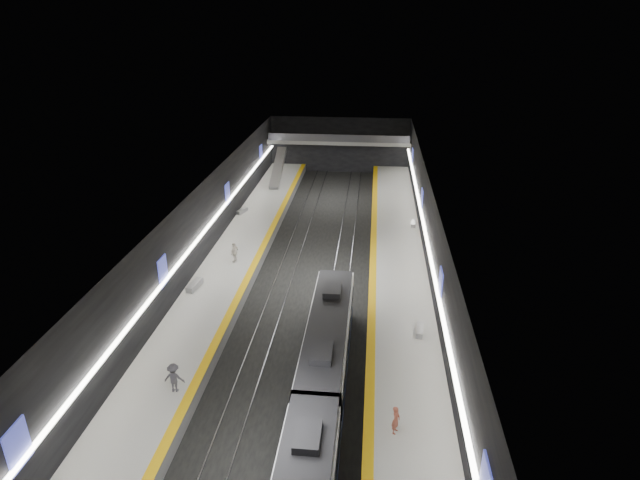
# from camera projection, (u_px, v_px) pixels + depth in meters

# --- Properties ---
(ground) EXTENTS (70.00, 70.00, 0.00)m
(ground) POSITION_uv_depth(u_px,v_px,m) (312.00, 282.00, 46.89)
(ground) COLOR black
(ground) RESTS_ON ground
(ceiling) EXTENTS (20.00, 70.00, 0.04)m
(ceiling) POSITION_uv_depth(u_px,v_px,m) (311.00, 195.00, 43.73)
(ceiling) COLOR beige
(ceiling) RESTS_ON wall_left
(wall_left) EXTENTS (0.04, 70.00, 8.00)m
(wall_left) POSITION_uv_depth(u_px,v_px,m) (197.00, 235.00, 46.25)
(wall_left) COLOR black
(wall_left) RESTS_ON ground
(wall_right) EXTENTS (0.04, 70.00, 8.00)m
(wall_right) POSITION_uv_depth(u_px,v_px,m) (431.00, 245.00, 44.37)
(wall_right) COLOR black
(wall_right) RESTS_ON ground
(wall_back) EXTENTS (20.00, 0.04, 8.00)m
(wall_back) POSITION_uv_depth(u_px,v_px,m) (340.00, 145.00, 77.29)
(wall_back) COLOR black
(wall_back) RESTS_ON ground
(platform_left) EXTENTS (5.00, 70.00, 1.00)m
(platform_left) POSITION_uv_depth(u_px,v_px,m) (228.00, 273.00, 47.39)
(platform_left) COLOR slate
(platform_left) RESTS_ON ground
(tile_surface_left) EXTENTS (5.00, 70.00, 0.02)m
(tile_surface_left) POSITION_uv_depth(u_px,v_px,m) (228.00, 268.00, 47.19)
(tile_surface_left) COLOR #AEAEA9
(tile_surface_left) RESTS_ON platform_left
(tactile_strip_left) EXTENTS (0.60, 70.00, 0.02)m
(tactile_strip_left) POSITION_uv_depth(u_px,v_px,m) (252.00, 269.00, 46.98)
(tactile_strip_left) COLOR #F2B50C
(tactile_strip_left) RESTS_ON platform_left
(platform_right) EXTENTS (5.00, 70.00, 1.00)m
(platform_right) POSITION_uv_depth(u_px,v_px,m) (398.00, 281.00, 45.99)
(platform_right) COLOR slate
(platform_right) RESTS_ON ground
(tile_surface_right) EXTENTS (5.00, 70.00, 0.02)m
(tile_surface_right) POSITION_uv_depth(u_px,v_px,m) (399.00, 276.00, 45.78)
(tile_surface_right) COLOR #AEAEA9
(tile_surface_right) RESTS_ON platform_right
(tactile_strip_right) EXTENTS (0.60, 70.00, 0.02)m
(tactile_strip_right) POSITION_uv_depth(u_px,v_px,m) (373.00, 274.00, 45.99)
(tactile_strip_right) COLOR #F2B50C
(tactile_strip_right) RESTS_ON platform_right
(rails) EXTENTS (6.52, 70.00, 0.12)m
(rails) POSITION_uv_depth(u_px,v_px,m) (312.00, 281.00, 46.86)
(rails) COLOR gray
(rails) RESTS_ON ground
(train) EXTENTS (2.69, 28.96, 3.60)m
(train) POSITION_uv_depth(u_px,v_px,m) (316.00, 420.00, 27.92)
(train) COLOR #0E1533
(train) RESTS_ON ground
(ad_posters) EXTENTS (19.94, 53.50, 2.20)m
(ad_posters) POSITION_uv_depth(u_px,v_px,m) (313.00, 230.00, 46.02)
(ad_posters) COLOR #3D44B9
(ad_posters) RESTS_ON wall_left
(cove_light_left) EXTENTS (0.25, 68.60, 0.12)m
(cove_light_left) POSITION_uv_depth(u_px,v_px,m) (199.00, 238.00, 46.31)
(cove_light_left) COLOR white
(cove_light_left) RESTS_ON wall_left
(cove_light_right) EXTENTS (0.25, 68.60, 0.12)m
(cove_light_right) POSITION_uv_depth(u_px,v_px,m) (428.00, 247.00, 44.47)
(cove_light_right) COLOR white
(cove_light_right) RESTS_ON wall_right
(mezzanine_bridge) EXTENTS (20.00, 3.00, 1.50)m
(mezzanine_bridge) POSITION_uv_depth(u_px,v_px,m) (339.00, 141.00, 74.99)
(mezzanine_bridge) COLOR gray
(mezzanine_bridge) RESTS_ON wall_left
(escalator) EXTENTS (1.20, 7.50, 3.92)m
(escalator) POSITION_uv_depth(u_px,v_px,m) (278.00, 168.00, 70.20)
(escalator) COLOR #99999E
(escalator) RESTS_ON platform_left
(bench_left_near) EXTENTS (0.87, 2.13, 0.51)m
(bench_left_near) POSITION_uv_depth(u_px,v_px,m) (195.00, 285.00, 43.65)
(bench_left_near) COLOR #99999E
(bench_left_near) RESTS_ON platform_left
(bench_left_far) EXTENTS (1.03, 1.81, 0.43)m
(bench_left_far) POSITION_uv_depth(u_px,v_px,m) (242.00, 211.00, 59.92)
(bench_left_far) COLOR #99999E
(bench_left_far) RESTS_ON platform_left
(bench_right_near) EXTENTS (0.65, 1.72, 0.41)m
(bench_right_near) POSITION_uv_depth(u_px,v_px,m) (420.00, 330.00, 37.58)
(bench_right_near) COLOR #99999E
(bench_right_near) RESTS_ON platform_right
(bench_right_far) EXTENTS (0.63, 1.68, 0.40)m
(bench_right_far) POSITION_uv_depth(u_px,v_px,m) (413.00, 224.00, 56.45)
(bench_right_far) COLOR #99999E
(bench_right_far) RESTS_ON platform_right
(passenger_right_a) EXTENTS (0.59, 0.71, 1.66)m
(passenger_right_a) POSITION_uv_depth(u_px,v_px,m) (396.00, 420.00, 28.45)
(passenger_right_a) COLOR #AE5541
(passenger_right_a) RESTS_ON platform_right
(passenger_left_a) EXTENTS (0.78, 1.18, 1.87)m
(passenger_left_a) POSITION_uv_depth(u_px,v_px,m) (235.00, 252.00, 47.92)
(passenger_left_a) COLOR silver
(passenger_left_a) RESTS_ON platform_left
(passenger_left_b) EXTENTS (1.23, 0.72, 1.89)m
(passenger_left_b) POSITION_uv_depth(u_px,v_px,m) (174.00, 378.00, 31.54)
(passenger_left_b) COLOR #47454E
(passenger_left_b) RESTS_ON platform_left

